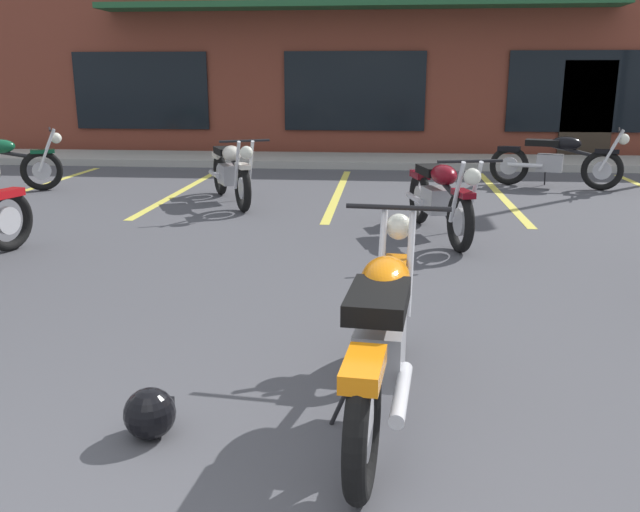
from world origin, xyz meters
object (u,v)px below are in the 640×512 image
object	(u,v)px
motorcycle_orange_scrambler	(557,159)
helmet_on_pavement	(150,413)
motorcycle_foreground_classic	(382,332)
motorcycle_red_sportbike	(231,171)
motorcycle_silver_naked	(439,196)

from	to	relation	value
motorcycle_orange_scrambler	helmet_on_pavement	size ratio (longest dim) A/B	7.88
motorcycle_foreground_classic	helmet_on_pavement	bearing A→B (deg)	-162.34
motorcycle_foreground_classic	motorcycle_red_sportbike	world-z (taller)	same
motorcycle_silver_naked	helmet_on_pavement	size ratio (longest dim) A/B	7.98
helmet_on_pavement	motorcycle_red_sportbike	bearing A→B (deg)	99.38
motorcycle_orange_scrambler	motorcycle_silver_naked	bearing A→B (deg)	-120.11
motorcycle_silver_naked	motorcycle_foreground_classic	bearing A→B (deg)	-98.10
motorcycle_orange_scrambler	motorcycle_foreground_classic	bearing A→B (deg)	-109.18
motorcycle_silver_naked	helmet_on_pavement	world-z (taller)	motorcycle_silver_naked
motorcycle_red_sportbike	motorcycle_orange_scrambler	bearing A→B (deg)	20.80
motorcycle_orange_scrambler	motorcycle_red_sportbike	bearing A→B (deg)	-159.20
motorcycle_foreground_classic	motorcycle_silver_naked	world-z (taller)	same
motorcycle_red_sportbike	motorcycle_orange_scrambler	xyz separation A→B (m)	(4.95, 1.88, 0.00)
motorcycle_silver_naked	motorcycle_orange_scrambler	xyz separation A→B (m)	(2.16, 3.72, 0.00)
motorcycle_silver_naked	motorcycle_red_sportbike	bearing A→B (deg)	146.74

